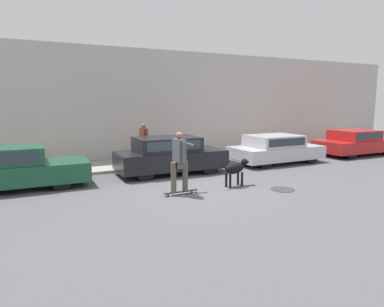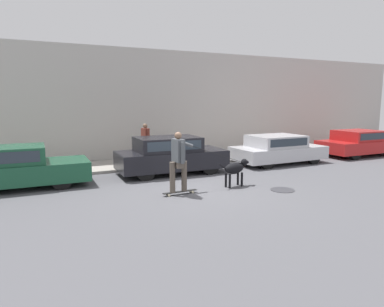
{
  "view_description": "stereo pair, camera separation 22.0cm",
  "coord_description": "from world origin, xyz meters",
  "px_view_note": "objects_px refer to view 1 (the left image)",
  "views": [
    {
      "loc": [
        -4.48,
        -8.93,
        2.62
      ],
      "look_at": [
        0.35,
        0.81,
        0.95
      ],
      "focal_mm": 32.0,
      "sensor_mm": 36.0,
      "label": 1
    },
    {
      "loc": [
        -4.29,
        -9.03,
        2.62
      ],
      "look_at": [
        0.35,
        0.81,
        0.95
      ],
      "focal_mm": 32.0,
      "sensor_mm": 36.0,
      "label": 2
    }
  ],
  "objects_px": {
    "parked_car_3": "(356,143)",
    "dog": "(235,168)",
    "parked_car_2": "(276,149)",
    "parked_car_0": "(5,169)",
    "parked_car_1": "(170,156)",
    "skateboarder": "(180,159)",
    "pedestrian_with_bag": "(144,141)"
  },
  "relations": [
    {
      "from": "parked_car_2",
      "to": "parked_car_3",
      "type": "relative_size",
      "value": 0.94
    },
    {
      "from": "parked_car_3",
      "to": "pedestrian_with_bag",
      "type": "xyz_separation_m",
      "value": [
        -10.14,
        2.01,
        0.39
      ]
    },
    {
      "from": "parked_car_0",
      "to": "dog",
      "type": "height_order",
      "value": "parked_car_0"
    },
    {
      "from": "parked_car_3",
      "to": "parked_car_1",
      "type": "bearing_deg",
      "value": 179.78
    },
    {
      "from": "parked_car_2",
      "to": "parked_car_1",
      "type": "bearing_deg",
      "value": 179.34
    },
    {
      "from": "parked_car_0",
      "to": "pedestrian_with_bag",
      "type": "height_order",
      "value": "pedestrian_with_bag"
    },
    {
      "from": "parked_car_2",
      "to": "skateboarder",
      "type": "xyz_separation_m",
      "value": [
        -5.72,
        -2.75,
        0.42
      ]
    },
    {
      "from": "parked_car_0",
      "to": "dog",
      "type": "relative_size",
      "value": 4.0
    },
    {
      "from": "parked_car_1",
      "to": "pedestrian_with_bag",
      "type": "height_order",
      "value": "pedestrian_with_bag"
    },
    {
      "from": "parked_car_1",
      "to": "parked_car_2",
      "type": "distance_m",
      "value": 4.87
    },
    {
      "from": "parked_car_2",
      "to": "dog",
      "type": "xyz_separation_m",
      "value": [
        -3.79,
        -2.64,
        -0.03
      ]
    },
    {
      "from": "dog",
      "to": "pedestrian_with_bag",
      "type": "xyz_separation_m",
      "value": [
        -1.38,
        4.66,
        0.43
      ]
    },
    {
      "from": "parked_car_1",
      "to": "dog",
      "type": "bearing_deg",
      "value": -66.48
    },
    {
      "from": "parked_car_2",
      "to": "pedestrian_with_bag",
      "type": "relative_size",
      "value": 2.45
    },
    {
      "from": "parked_car_2",
      "to": "dog",
      "type": "bearing_deg",
      "value": -145.75
    },
    {
      "from": "parked_car_0",
      "to": "skateboarder",
      "type": "height_order",
      "value": "skateboarder"
    },
    {
      "from": "skateboarder",
      "to": "pedestrian_with_bag",
      "type": "xyz_separation_m",
      "value": [
        0.55,
        4.77,
        -0.02
      ]
    },
    {
      "from": "dog",
      "to": "skateboarder",
      "type": "relative_size",
      "value": 0.41
    },
    {
      "from": "parked_car_3",
      "to": "dog",
      "type": "relative_size",
      "value": 3.63
    },
    {
      "from": "skateboarder",
      "to": "pedestrian_with_bag",
      "type": "relative_size",
      "value": 1.73
    },
    {
      "from": "parked_car_1",
      "to": "dog",
      "type": "xyz_separation_m",
      "value": [
        1.08,
        -2.64,
        -0.1
      ]
    },
    {
      "from": "skateboarder",
      "to": "dog",
      "type": "bearing_deg",
      "value": 0.55
    },
    {
      "from": "parked_car_0",
      "to": "parked_car_3",
      "type": "bearing_deg",
      "value": 0.83
    },
    {
      "from": "skateboarder",
      "to": "pedestrian_with_bag",
      "type": "distance_m",
      "value": 4.8
    },
    {
      "from": "parked_car_0",
      "to": "parked_car_2",
      "type": "distance_m",
      "value": 10.13
    },
    {
      "from": "skateboarder",
      "to": "parked_car_2",
      "type": "bearing_deg",
      "value": 22.97
    },
    {
      "from": "parked_car_2",
      "to": "skateboarder",
      "type": "bearing_deg",
      "value": -154.93
    },
    {
      "from": "parked_car_0",
      "to": "pedestrian_with_bag",
      "type": "distance_m",
      "value": 5.37
    },
    {
      "from": "parked_car_2",
      "to": "pedestrian_with_bag",
      "type": "xyz_separation_m",
      "value": [
        -5.16,
        2.01,
        0.4
      ]
    },
    {
      "from": "parked_car_1",
      "to": "dog",
      "type": "distance_m",
      "value": 2.86
    },
    {
      "from": "parked_car_3",
      "to": "dog",
      "type": "xyz_separation_m",
      "value": [
        -8.76,
        -2.64,
        -0.04
      ]
    },
    {
      "from": "parked_car_0",
      "to": "parked_car_2",
      "type": "relative_size",
      "value": 1.17
    }
  ]
}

